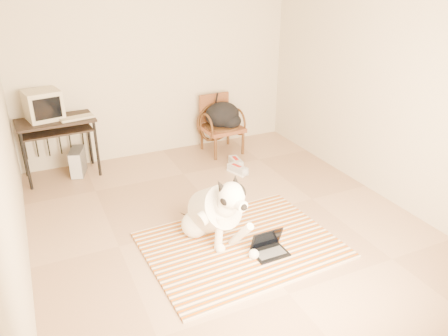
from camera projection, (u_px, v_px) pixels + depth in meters
floor at (224, 221)px, 4.84m from camera, size 4.50×4.50×0.00m
wall_back at (157, 61)px, 6.12m from camera, size 4.50×0.00×4.50m
wall_front at (395, 207)px, 2.42m from camera, size 4.50×0.00×4.50m
wall_right at (381, 82)px, 5.04m from camera, size 0.00×4.50×4.50m
rug at (241, 245)px, 4.40m from camera, size 1.93×1.51×0.02m
dog at (215, 212)px, 4.36m from camera, size 0.56×1.09×0.83m
laptop at (269, 247)px, 4.24m from camera, size 0.33×0.24×0.23m
computer_desk at (56, 128)px, 5.59m from camera, size 0.98×0.58×0.79m
crt_monitor at (43, 105)px, 5.49m from camera, size 0.48×0.47×0.37m
desk_keyboard at (77, 118)px, 5.57m from camera, size 0.44×0.23×0.03m
pc_tower at (78, 162)px, 5.86m from camera, size 0.26×0.41×0.35m
rattan_chair at (220, 124)px, 6.51m from camera, size 0.59×0.57×0.84m
backpack at (224, 116)px, 6.42m from camera, size 0.52×0.46×0.38m
sneaker_left at (237, 170)px, 5.94m from camera, size 0.21×0.33×0.11m
sneaker_right at (236, 162)px, 6.16m from camera, size 0.15×0.31×0.11m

